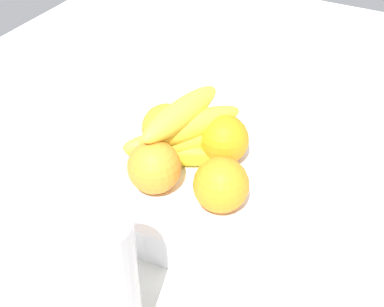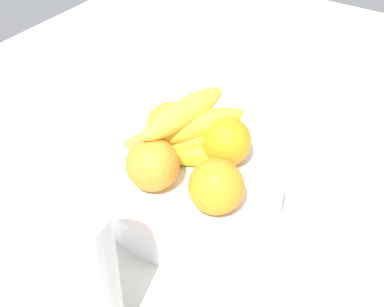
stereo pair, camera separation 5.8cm
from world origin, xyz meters
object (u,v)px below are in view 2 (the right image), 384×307
object	(u,v)px
fruit_bowl	(192,188)
thermos_tumbler	(82,279)
orange_front_left	(216,187)
orange_center	(171,127)
banana_bunch	(185,133)
orange_front_right	(226,141)
orange_back_left	(153,165)

from	to	relation	value
fruit_bowl	thermos_tumbler	size ratio (longest dim) A/B	1.40
orange_front_left	orange_center	bearing A→B (deg)	58.58
orange_center	banana_bunch	world-z (taller)	banana_bunch
fruit_bowl	orange_center	size ratio (longest dim) A/B	3.58
orange_front_left	orange_center	world-z (taller)	same
orange_front_right	orange_back_left	xyz separation A→B (cm)	(-10.48, 5.90, 0.00)
orange_front_left	thermos_tumbler	bearing A→B (deg)	169.15
orange_front_right	fruit_bowl	bearing A→B (deg)	154.77
fruit_bowl	thermos_tumbler	world-z (taller)	thermos_tumbler
orange_front_left	orange_front_right	distance (cm)	10.35
orange_front_right	orange_center	world-z (taller)	same
fruit_bowl	orange_front_right	xyz separation A→B (cm)	(5.39, -2.54, 6.57)
orange_front_right	thermos_tumbler	world-z (taller)	thermos_tumbler
orange_front_left	orange_center	xyz separation A→B (cm)	(8.07, 13.21, 0.00)
fruit_bowl	orange_front_right	world-z (taller)	orange_front_right
banana_bunch	fruit_bowl	bearing A→B (deg)	-128.67
orange_center	thermos_tumbler	bearing A→B (deg)	-163.21
orange_front_left	orange_front_right	xyz separation A→B (cm)	(9.52, 4.08, 0.00)
fruit_bowl	orange_center	distance (cm)	10.11
orange_back_left	orange_front_right	bearing A→B (deg)	-29.37
thermos_tumbler	orange_front_right	bearing A→B (deg)	-0.19
fruit_bowl	orange_front_left	bearing A→B (deg)	-121.95
fruit_bowl	orange_center	bearing A→B (deg)	59.12
orange_front_left	thermos_tumbler	xyz separation A→B (cm)	(-21.84, 4.18, 0.62)
orange_front_right	banana_bunch	xyz separation A→B (cm)	(-3.17, 5.32, 1.43)
orange_front_left	banana_bunch	world-z (taller)	banana_bunch
orange_front_left	banana_bunch	size ratio (longest dim) A/B	0.44
thermos_tumbler	fruit_bowl	bearing A→B (deg)	5.36
fruit_bowl	orange_front_right	bearing A→B (deg)	-25.23
orange_front_left	banana_bunch	bearing A→B (deg)	55.95
orange_center	thermos_tumbler	xyz separation A→B (cm)	(-29.90, -9.02, 0.62)
orange_back_left	thermos_tumbler	bearing A→B (deg)	-164.49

